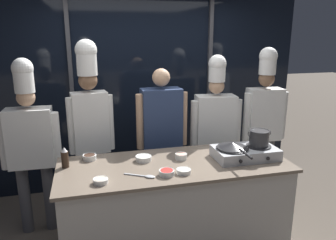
# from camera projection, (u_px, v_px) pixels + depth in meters

# --- Properties ---
(window_wall_back) EXTENTS (4.34, 0.09, 2.70)m
(window_wall_back) POSITION_uv_depth(u_px,v_px,m) (144.00, 89.00, 4.40)
(window_wall_back) COLOR black
(window_wall_back) RESTS_ON ground_plane
(demo_counter) EXTENTS (2.12, 0.84, 0.92)m
(demo_counter) POSITION_uv_depth(u_px,v_px,m) (174.00, 207.00, 3.15)
(demo_counter) COLOR beige
(demo_counter) RESTS_ON ground_plane
(portable_stove) EXTENTS (0.60, 0.37, 0.12)m
(portable_stove) POSITION_uv_depth(u_px,v_px,m) (245.00, 153.00, 3.14)
(portable_stove) COLOR #B2B5BA
(portable_stove) RESTS_ON demo_counter
(frying_pan) EXTENTS (0.31, 0.53, 0.05)m
(frying_pan) POSITION_uv_depth(u_px,v_px,m) (233.00, 145.00, 3.08)
(frying_pan) COLOR #232326
(frying_pan) RESTS_ON portable_stove
(stock_pot) EXTENTS (0.22, 0.19, 0.15)m
(stock_pot) POSITION_uv_depth(u_px,v_px,m) (259.00, 138.00, 3.14)
(stock_pot) COLOR #333335
(stock_pot) RESTS_ON portable_stove
(squeeze_bottle_soy) EXTENTS (0.07, 0.07, 0.19)m
(squeeze_bottle_soy) POSITION_uv_depth(u_px,v_px,m) (65.00, 158.00, 2.92)
(squeeze_bottle_soy) COLOR #332319
(squeeze_bottle_soy) RESTS_ON demo_counter
(prep_bowl_bell_pepper) EXTENTS (0.13, 0.13, 0.05)m
(prep_bowl_bell_pepper) POSITION_uv_depth(u_px,v_px,m) (167.00, 172.00, 2.77)
(prep_bowl_bell_pepper) COLOR white
(prep_bowl_bell_pepper) RESTS_ON demo_counter
(prep_bowl_bean_sprouts) EXTENTS (0.15, 0.15, 0.05)m
(prep_bowl_bean_sprouts) POSITION_uv_depth(u_px,v_px,m) (143.00, 158.00, 3.08)
(prep_bowl_bean_sprouts) COLOR white
(prep_bowl_bean_sprouts) RESTS_ON demo_counter
(prep_bowl_shrimp) EXTENTS (0.11, 0.11, 0.06)m
(prep_bowl_shrimp) POSITION_uv_depth(u_px,v_px,m) (181.00, 156.00, 3.12)
(prep_bowl_shrimp) COLOR white
(prep_bowl_shrimp) RESTS_ON demo_counter
(prep_bowl_garlic) EXTENTS (0.13, 0.13, 0.04)m
(prep_bowl_garlic) POSITION_uv_depth(u_px,v_px,m) (184.00, 171.00, 2.81)
(prep_bowl_garlic) COLOR white
(prep_bowl_garlic) RESTS_ON demo_counter
(prep_bowl_soy_glaze) EXTENTS (0.13, 0.13, 0.05)m
(prep_bowl_soy_glaze) POSITION_uv_depth(u_px,v_px,m) (90.00, 157.00, 3.11)
(prep_bowl_soy_glaze) COLOR white
(prep_bowl_soy_glaze) RESTS_ON demo_counter
(prep_bowl_chicken) EXTENTS (0.12, 0.12, 0.04)m
(prep_bowl_chicken) POSITION_uv_depth(u_px,v_px,m) (101.00, 180.00, 2.62)
(prep_bowl_chicken) COLOR white
(prep_bowl_chicken) RESTS_ON demo_counter
(serving_spoon_slotted) EXTENTS (0.26, 0.17, 0.02)m
(serving_spoon_slotted) POSITION_uv_depth(u_px,v_px,m) (146.00, 176.00, 2.74)
(serving_spoon_slotted) COLOR #B2B5BA
(serving_spoon_slotted) RESTS_ON demo_counter
(chef_head) EXTENTS (0.59, 0.24, 1.85)m
(chef_head) POSITION_uv_depth(u_px,v_px,m) (30.00, 138.00, 3.32)
(chef_head) COLOR #4C4C51
(chef_head) RESTS_ON ground_plane
(chef_sous) EXTENTS (0.48, 0.24, 2.02)m
(chef_sous) POSITION_uv_depth(u_px,v_px,m) (90.00, 116.00, 3.49)
(chef_sous) COLOR #4C4C51
(chef_sous) RESTS_ON ground_plane
(person_guest) EXTENTS (0.59, 0.24, 1.71)m
(person_guest) POSITION_uv_depth(u_px,v_px,m) (161.00, 128.00, 3.71)
(person_guest) COLOR #4C4C51
(person_guest) RESTS_ON ground_plane
(chef_line) EXTENTS (0.61, 0.29, 1.84)m
(chef_line) POSITION_uv_depth(u_px,v_px,m) (215.00, 123.00, 3.89)
(chef_line) COLOR #2D3856
(chef_line) RESTS_ON ground_plane
(chef_pastry) EXTENTS (0.56, 0.25, 1.92)m
(chef_pastry) POSITION_uv_depth(u_px,v_px,m) (264.00, 113.00, 4.02)
(chef_pastry) COLOR #4C4C51
(chef_pastry) RESTS_ON ground_plane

